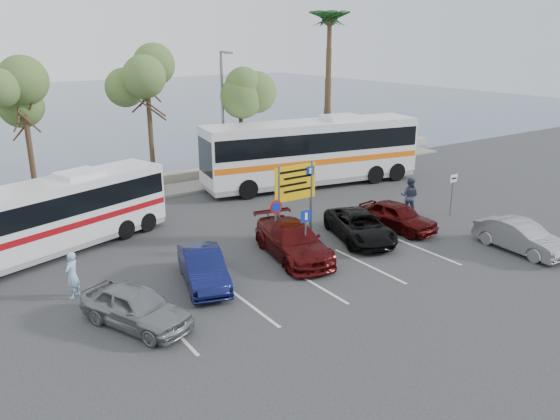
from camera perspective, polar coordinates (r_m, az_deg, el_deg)
ground at (r=22.38m, az=4.27°, el=-5.94°), size 120.00×120.00×0.00m
kerb_strip at (r=33.81m, az=-10.57°, el=2.16°), size 44.00×2.40×0.15m
seawall at (r=35.54m, az=-11.90°, el=3.21°), size 48.00×0.80×0.60m
sea at (r=77.59m, az=-24.72°, el=9.47°), size 140.00×140.00×0.00m
tree_left at (r=30.53m, az=-25.28°, el=10.49°), size 3.20×3.20×7.20m
tree_mid at (r=32.15m, az=-13.74°, el=13.10°), size 3.20×3.20×8.00m
tree_right at (r=34.76m, az=-4.19°, el=13.04°), size 3.20×3.20×7.40m
palm_tree at (r=38.64m, az=5.22°, el=18.97°), size 4.80×4.80×11.20m
street_lamp_right at (r=33.78m, az=-5.95°, el=10.18°), size 0.45×1.15×8.01m
direction_sign at (r=24.55m, az=1.62°, el=2.27°), size 2.20×0.12×3.60m
sign_no_stop at (r=23.28m, az=-0.44°, el=-0.79°), size 0.60×0.08×2.35m
sign_parking at (r=22.31m, az=2.69°, el=-1.93°), size 0.50×0.07×2.25m
sign_taxi at (r=29.58m, az=17.59°, el=2.09°), size 0.50×0.07×2.20m
lane_markings at (r=21.02m, az=3.51°, el=-7.54°), size 12.02×4.20×0.01m
coach_bus_left at (r=25.12m, az=-22.90°, el=-0.90°), size 10.86×5.59×3.33m
coach_bus_right at (r=34.12m, az=3.33°, el=5.86°), size 13.99×5.27×4.27m
car_silver_a at (r=18.37m, az=-14.83°, el=-9.72°), size 3.07×4.30×1.36m
car_blue at (r=20.78m, az=-8.03°, el=-5.99°), size 2.48×4.30×1.34m
car_maroon at (r=23.03m, az=1.37°, el=-3.24°), size 2.97×5.32×1.46m
car_red at (r=26.90m, az=12.14°, el=-0.62°), size 2.16×4.21×1.37m
suv_black at (r=25.31m, az=8.34°, el=-1.67°), size 3.54×5.08×1.29m
car_silver_b at (r=25.87m, az=23.84°, el=-2.55°), size 1.64×4.16×1.35m
pedestrian_near at (r=20.86m, az=-20.89°, el=-6.37°), size 0.75×0.72×1.73m
pedestrian_far at (r=29.23m, az=13.36°, el=1.42°), size 1.15×1.22×2.01m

